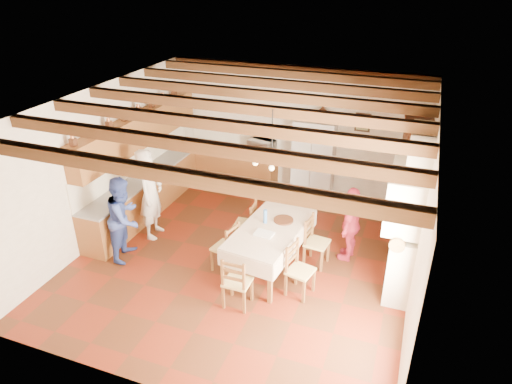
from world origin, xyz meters
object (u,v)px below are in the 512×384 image
hutch (411,178)px  chair_left_near (225,246)px  microwave (262,147)px  chair_end_far (291,216)px  chair_left_far (245,223)px  chair_right_near (300,270)px  dining_table (271,232)px  refrigerator (315,157)px  person_man (151,194)px  person_woman_blue (125,218)px  chair_end_near (237,281)px  chair_right_far (317,242)px  person_woman_red (351,224)px

hutch → chair_left_near: (-2.95, -2.64, -0.68)m
hutch → microwave: (-3.49, 0.81, -0.10)m
chair_end_far → chair_left_near: bearing=-109.0°
chair_left_far → chair_right_near: size_ratio=1.00×
dining_table → microwave: (-1.30, 3.14, 0.29)m
refrigerator → chair_right_near: (0.71, -3.76, -0.46)m
dining_table → chair_left_far: size_ratio=2.15×
chair_left_near → chair_left_far: (0.04, 0.88, 0.00)m
person_man → person_woman_blue: bearing=167.0°
dining_table → microwave: bearing=112.4°
chair_left_near → person_man: (-1.85, 0.57, 0.46)m
microwave → person_woman_blue: bearing=-96.5°
person_man → person_woman_blue: (-0.06, -0.82, -0.12)m
refrigerator → chair_end_near: (-0.16, -4.38, -0.46)m
microwave → refrigerator: bearing=18.1°
microwave → chair_left_far: bearing=-63.6°
chair_left_near → chair_left_far: bearing=-170.9°
dining_table → hutch: bearing=46.8°
chair_right_near → chair_left_near: bearing=94.7°
chair_left_near → microwave: microwave is taller
dining_table → chair_end_far: (0.05, 1.17, -0.29)m
dining_table → chair_right_near: bearing=-36.4°
chair_end_near → person_man: bearing=-29.8°
chair_left_far → person_woman_blue: (-1.94, -1.12, 0.34)m
chair_right_far → microwave: bearing=43.9°
chair_left_far → microwave: (-0.58, 2.57, 0.59)m
chair_right_near → person_man: size_ratio=0.51×
chair_left_near → chair_end_near: (0.59, -0.83, 0.00)m
person_woman_blue → person_woman_red: bearing=-79.8°
dining_table → chair_right_far: (0.76, 0.41, -0.29)m
chair_left_far → chair_end_far: 0.97m
refrigerator → chair_left_far: 2.80m
chair_left_near → person_woman_red: 2.35m
chair_left_near → chair_right_far: 1.68m
dining_table → chair_left_near: size_ratio=2.15×
microwave → person_man: bearing=-100.7°
refrigerator → chair_left_far: size_ratio=1.95×
chair_left_near → person_woman_blue: person_woman_blue is taller
hutch → chair_end_near: hutch is taller
chair_end_near → microwave: (-1.12, 4.28, 0.59)m
microwave → chair_end_far: bearing=-42.1°
chair_left_far → chair_right_near: same height
person_woman_red → refrigerator: bearing=-143.8°
chair_right_far → person_woman_red: (0.52, 0.43, 0.26)m
person_man → chair_right_far: bearing=-96.6°
chair_left_near → chair_end_far: size_ratio=1.00×
chair_left_near → chair_right_near: size_ratio=1.00×
dining_table → person_woman_blue: 2.72m
chair_left_near → chair_end_near: same height
person_man → chair_end_near: bearing=-129.0°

